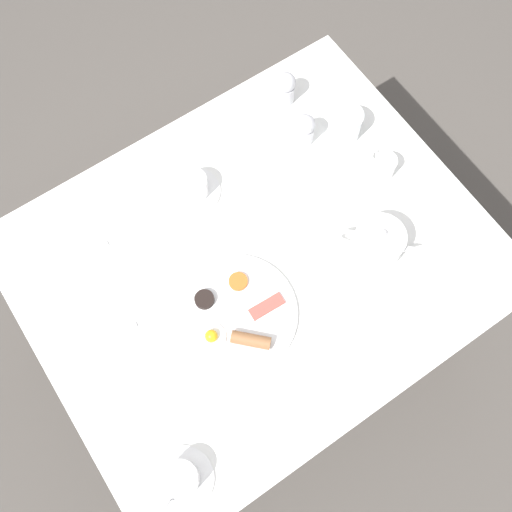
{
  "coord_description": "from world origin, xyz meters",
  "views": [
    {
      "loc": [
        -0.44,
        0.3,
        2.11
      ],
      "look_at": [
        0.0,
        0.0,
        0.73
      ],
      "focal_mm": 42.0,
      "sensor_mm": 36.0,
      "label": 1
    }
  ],
  "objects_px": {
    "teacup_with_saucer_right": "(181,479)",
    "pepper_grinder": "(285,88)",
    "breakfast_plate": "(234,315)",
    "salt_grinder": "(304,129)",
    "teacup_with_saucer_left": "(192,187)",
    "fork_by_plate": "(102,340)",
    "teapot_near": "(378,243)",
    "knife_by_plate": "(71,262)",
    "creamer_jug": "(384,166)",
    "water_glass_tall": "(346,124)"
  },
  "relations": [
    {
      "from": "teacup_with_saucer_right",
      "to": "salt_grinder",
      "type": "relative_size",
      "value": 1.34
    },
    {
      "from": "teacup_with_saucer_right",
      "to": "teacup_with_saucer_left",
      "type": "bearing_deg",
      "value": -33.94
    },
    {
      "from": "pepper_grinder",
      "to": "teapot_near",
      "type": "bearing_deg",
      "value": 171.74
    },
    {
      "from": "fork_by_plate",
      "to": "knife_by_plate",
      "type": "relative_size",
      "value": 0.87
    },
    {
      "from": "teapot_near",
      "to": "water_glass_tall",
      "type": "relative_size",
      "value": 1.79
    },
    {
      "from": "breakfast_plate",
      "to": "salt_grinder",
      "type": "distance_m",
      "value": 0.53
    },
    {
      "from": "water_glass_tall",
      "to": "knife_by_plate",
      "type": "xyz_separation_m",
      "value": [
        0.08,
        0.79,
        -0.04
      ]
    },
    {
      "from": "breakfast_plate",
      "to": "pepper_grinder",
      "type": "xyz_separation_m",
      "value": [
        0.44,
        -0.46,
        0.05
      ]
    },
    {
      "from": "breakfast_plate",
      "to": "teapot_near",
      "type": "height_order",
      "value": "teapot_near"
    },
    {
      "from": "teapot_near",
      "to": "teacup_with_saucer_right",
      "type": "distance_m",
      "value": 0.71
    },
    {
      "from": "teapot_near",
      "to": "creamer_jug",
      "type": "distance_m",
      "value": 0.22
    },
    {
      "from": "teacup_with_saucer_right",
      "to": "pepper_grinder",
      "type": "height_order",
      "value": "pepper_grinder"
    },
    {
      "from": "pepper_grinder",
      "to": "salt_grinder",
      "type": "distance_m",
      "value": 0.14
    },
    {
      "from": "breakfast_plate",
      "to": "fork_by_plate",
      "type": "distance_m",
      "value": 0.32
    },
    {
      "from": "teacup_with_saucer_left",
      "to": "fork_by_plate",
      "type": "relative_size",
      "value": 0.79
    },
    {
      "from": "creamer_jug",
      "to": "fork_by_plate",
      "type": "distance_m",
      "value": 0.83
    },
    {
      "from": "teacup_with_saucer_left",
      "to": "teacup_with_saucer_right",
      "type": "bearing_deg",
      "value": 146.06
    },
    {
      "from": "pepper_grinder",
      "to": "fork_by_plate",
      "type": "bearing_deg",
      "value": 112.76
    },
    {
      "from": "creamer_jug",
      "to": "pepper_grinder",
      "type": "distance_m",
      "value": 0.34
    },
    {
      "from": "knife_by_plate",
      "to": "water_glass_tall",
      "type": "bearing_deg",
      "value": -96.04
    },
    {
      "from": "water_glass_tall",
      "to": "knife_by_plate",
      "type": "relative_size",
      "value": 0.44
    },
    {
      "from": "creamer_jug",
      "to": "fork_by_plate",
      "type": "bearing_deg",
      "value": 88.85
    },
    {
      "from": "creamer_jug",
      "to": "knife_by_plate",
      "type": "relative_size",
      "value": 0.42
    },
    {
      "from": "water_glass_tall",
      "to": "breakfast_plate",
      "type": "bearing_deg",
      "value": 116.39
    },
    {
      "from": "fork_by_plate",
      "to": "water_glass_tall",
      "type": "bearing_deg",
      "value": -80.63
    },
    {
      "from": "teacup_with_saucer_right",
      "to": "creamer_jug",
      "type": "distance_m",
      "value": 0.91
    },
    {
      "from": "pepper_grinder",
      "to": "salt_grinder",
      "type": "xyz_separation_m",
      "value": [
        -0.14,
        0.03,
        0.0
      ]
    },
    {
      "from": "breakfast_plate",
      "to": "teapot_near",
      "type": "xyz_separation_m",
      "value": [
        -0.05,
        -0.39,
        0.04
      ]
    },
    {
      "from": "teacup_with_saucer_right",
      "to": "pepper_grinder",
      "type": "xyz_separation_m",
      "value": [
        0.69,
        -0.76,
        0.02
      ]
    },
    {
      "from": "breakfast_plate",
      "to": "teacup_with_saucer_right",
      "type": "bearing_deg",
      "value": 129.4
    },
    {
      "from": "water_glass_tall",
      "to": "salt_grinder",
      "type": "distance_m",
      "value": 0.11
    },
    {
      "from": "teapot_near",
      "to": "knife_by_plate",
      "type": "xyz_separation_m",
      "value": [
        0.4,
        0.65,
        -0.05
      ]
    },
    {
      "from": "teapot_near",
      "to": "breakfast_plate",
      "type": "bearing_deg",
      "value": -140.48
    },
    {
      "from": "creamer_jug",
      "to": "pepper_grinder",
      "type": "relative_size",
      "value": 0.8
    },
    {
      "from": "breakfast_plate",
      "to": "creamer_jug",
      "type": "distance_m",
      "value": 0.55
    },
    {
      "from": "water_glass_tall",
      "to": "knife_by_plate",
      "type": "bearing_deg",
      "value": 83.96
    },
    {
      "from": "teacup_with_saucer_left",
      "to": "teacup_with_saucer_right",
      "type": "height_order",
      "value": "same"
    },
    {
      "from": "breakfast_plate",
      "to": "teacup_with_saucer_left",
      "type": "relative_size",
      "value": 2.18
    },
    {
      "from": "breakfast_plate",
      "to": "fork_by_plate",
      "type": "bearing_deg",
      "value": 66.52
    },
    {
      "from": "creamer_jug",
      "to": "knife_by_plate",
      "type": "bearing_deg",
      "value": 73.57
    },
    {
      "from": "teacup_with_saucer_left",
      "to": "pepper_grinder",
      "type": "distance_m",
      "value": 0.38
    },
    {
      "from": "pepper_grinder",
      "to": "teacup_with_saucer_left",
      "type": "bearing_deg",
      "value": 105.75
    },
    {
      "from": "creamer_jug",
      "to": "salt_grinder",
      "type": "xyz_separation_m",
      "value": [
        0.2,
        0.11,
        0.02
      ]
    },
    {
      "from": "pepper_grinder",
      "to": "fork_by_plate",
      "type": "relative_size",
      "value": 0.59
    },
    {
      "from": "breakfast_plate",
      "to": "fork_by_plate",
      "type": "height_order",
      "value": "breakfast_plate"
    },
    {
      "from": "teapot_near",
      "to": "fork_by_plate",
      "type": "bearing_deg",
      "value": -147.56
    },
    {
      "from": "teacup_with_saucer_right",
      "to": "salt_grinder",
      "type": "bearing_deg",
      "value": -52.63
    },
    {
      "from": "teapot_near",
      "to": "teacup_with_saucer_left",
      "type": "relative_size",
      "value": 1.15
    },
    {
      "from": "teacup_with_saucer_right",
      "to": "water_glass_tall",
      "type": "distance_m",
      "value": 0.97
    },
    {
      "from": "breakfast_plate",
      "to": "water_glass_tall",
      "type": "bearing_deg",
      "value": -63.61
    }
  ]
}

